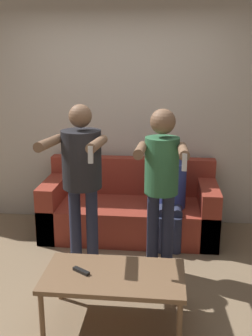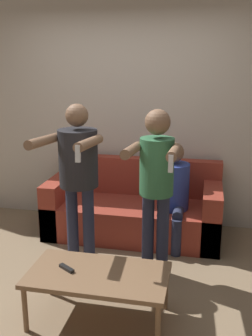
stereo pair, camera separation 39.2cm
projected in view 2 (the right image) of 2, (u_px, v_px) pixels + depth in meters
ground_plane at (90, 290)px, 3.44m from camera, size 14.00×14.00×0.00m
wall_back at (129, 112)px, 4.66m from camera, size 6.40×0.06×2.70m
couch at (134, 210)px, 4.51m from camera, size 1.94×0.82×0.83m
person_standing_left at (78, 167)px, 3.57m from camera, size 0.48×0.78×1.58m
person_standing_right at (156, 176)px, 3.43m from camera, size 0.42×0.71×1.55m
person_seated at (173, 190)px, 4.17m from camera, size 0.34×0.54×1.11m
coffee_table at (98, 277)px, 2.96m from camera, size 1.06×0.57×0.40m
remote_on_table at (67, 268)px, 2.99m from camera, size 0.15×0.11×0.02m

